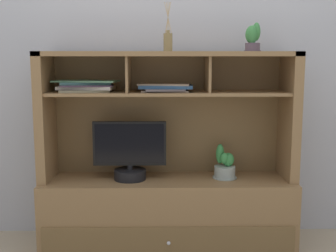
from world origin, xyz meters
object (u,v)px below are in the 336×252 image
Objects in this scene: media_console at (168,190)px; tv_monitor at (130,155)px; magazine_stack_left at (165,88)px; potted_succulent at (253,39)px; diffuser_bottle at (168,42)px; magazine_stack_centre at (86,86)px; potted_orchid at (225,167)px.

tv_monitor is (-0.25, -0.04, 0.25)m from media_console.
potted_succulent is (0.55, -0.03, 0.31)m from magazine_stack_left.
media_console is 0.98m from diffuser_bottle.
tv_monitor is at bearing -6.33° from magazine_stack_centre.
magazine_stack_left is at bearing 9.22° from tv_monitor.
magazine_stack_left is (-0.02, -0.00, 0.69)m from media_console.
potted_orchid is 0.72× the size of diffuser_bottle.
magazine_stack_centre is 1.10m from potted_succulent.
potted_succulent is at bearing -2.92° from media_console.
magazine_stack_centre is (-0.53, -0.01, 0.70)m from media_console.
media_console is 4.54× the size of magazine_stack_left.
tv_monitor is at bearing -171.01° from media_console.
magazine_stack_centre is at bearing -179.03° from diffuser_bottle.
magazine_stack_centre is at bearing -179.03° from media_console.
potted_succulent reaches higher than magazine_stack_centre.
tv_monitor is 0.50m from magazine_stack_left.
media_console is 5.32× the size of diffuser_bottle.
media_console is at bearing 178.17° from potted_orchid.
diffuser_bottle is at bearing 0.97° from magazine_stack_centre.
potted_succulent is (0.16, -0.02, 0.83)m from potted_orchid.
magazine_stack_centre reaches higher than magazine_stack_left.
magazine_stack_centre is at bearing -179.24° from magazine_stack_left.
diffuser_bottle reaches higher than magazine_stack_left.
magazine_stack_left reaches higher than potted_orchid.
potted_succulent is (0.53, -0.03, 0.02)m from diffuser_bottle.
diffuser_bottle is at bearing 178.16° from potted_orchid.
potted_succulent is at bearing -2.60° from magazine_stack_left.
potted_orchid is 0.85m from potted_succulent.
diffuser_bottle is (0.00, 0.00, 0.98)m from media_console.
magazine_stack_left is (0.23, 0.04, 0.44)m from tv_monitor.
potted_orchid is (0.38, -0.01, 0.16)m from media_console.
diffuser_bottle reaches higher than magazine_stack_centre.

